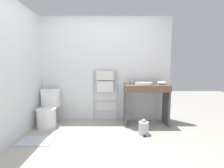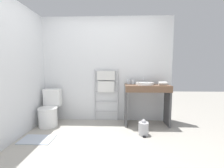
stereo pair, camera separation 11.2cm
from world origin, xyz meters
name	(u,v)px [view 2 (the right image)]	position (x,y,z in m)	size (l,w,h in m)	color
ground_plane	(96,155)	(0.00, 0.00, 0.00)	(12.00, 12.00, 0.00)	#A8A399
wall_back	(105,70)	(0.00, 1.55, 1.21)	(3.12, 0.12, 2.42)	silver
wall_side	(22,70)	(-1.50, 0.74, 1.21)	(0.12, 2.20, 2.42)	silver
toilet	(49,111)	(-1.18, 1.12, 0.31)	(0.40, 0.55, 0.79)	white
towel_radiator	(106,85)	(0.04, 1.44, 0.86)	(0.56, 0.06, 1.23)	silver
vanity_counter	(147,98)	(0.95, 1.21, 0.60)	(0.95, 0.47, 0.89)	brown
sink_basin	(145,83)	(0.89, 1.22, 0.92)	(0.38, 0.38, 0.06)	white
faucet	(143,80)	(0.89, 1.41, 0.97)	(0.02, 0.10, 0.13)	silver
cup_near_wall	(129,82)	(0.56, 1.37, 0.94)	(0.07, 0.07, 0.10)	silver
cup_near_edge	(133,82)	(0.66, 1.34, 0.94)	(0.07, 0.07, 0.10)	silver
hair_dryer	(163,83)	(1.27, 1.17, 0.93)	(0.22, 0.16, 0.08)	white
trash_bin	(143,128)	(0.80, 0.70, 0.13)	(0.19, 0.22, 0.30)	#B7B7BC
bath_mat	(37,139)	(-1.10, 0.43, 0.01)	(0.56, 0.36, 0.01)	#B2BCCC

